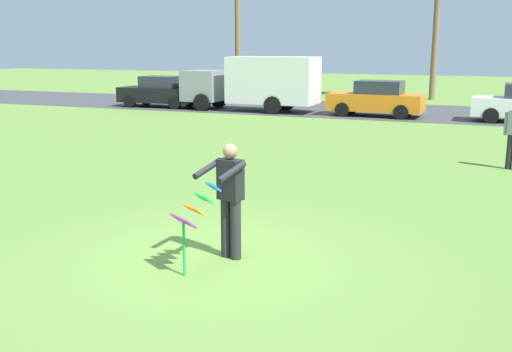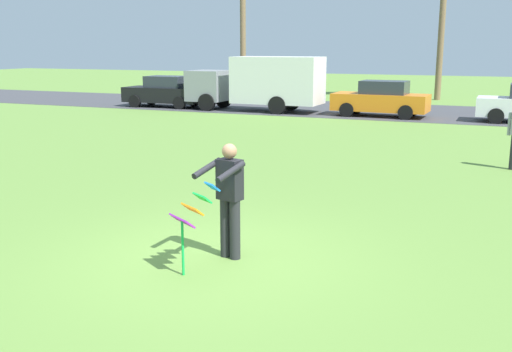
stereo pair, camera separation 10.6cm
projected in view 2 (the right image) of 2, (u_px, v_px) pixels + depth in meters
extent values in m
plane|color=olive|center=(214.00, 258.00, 8.90)|extent=(120.00, 120.00, 0.00)
cube|color=#424247|center=(417.00, 112.00, 28.48)|extent=(120.00, 8.00, 0.01)
cylinder|color=#26262B|center=(235.00, 230.00, 8.79)|extent=(0.16, 0.16, 0.90)
cylinder|color=#26262B|center=(226.00, 228.00, 8.89)|extent=(0.16, 0.16, 0.90)
cube|color=black|center=(230.00, 179.00, 8.68)|extent=(0.40, 0.30, 0.60)
sphere|color=#9E7051|center=(229.00, 151.00, 8.59)|extent=(0.22, 0.22, 0.22)
cylinder|color=black|center=(231.00, 172.00, 8.32)|extent=(0.23, 0.59, 0.24)
cylinder|color=black|center=(207.00, 168.00, 8.57)|extent=(0.23, 0.59, 0.24)
cube|color=blue|center=(212.00, 187.00, 8.26)|extent=(0.26, 0.24, 0.12)
cube|color=green|center=(202.00, 198.00, 8.20)|extent=(0.35, 0.29, 0.12)
cube|color=orange|center=(192.00, 209.00, 8.14)|extent=(0.43, 0.34, 0.12)
cube|color=purple|center=(182.00, 221.00, 8.07)|extent=(0.51, 0.39, 0.12)
cylinder|color=green|center=(183.00, 248.00, 8.16)|extent=(0.04, 0.04, 0.78)
cube|color=black|center=(165.00, 95.00, 30.88)|extent=(4.24, 1.79, 0.76)
cube|color=#282D38|center=(167.00, 82.00, 30.68)|extent=(2.05, 1.44, 0.60)
cylinder|color=black|center=(135.00, 101.00, 30.68)|extent=(0.64, 0.23, 0.64)
cylinder|color=black|center=(151.00, 99.00, 32.14)|extent=(0.64, 0.23, 0.64)
cylinder|color=black|center=(179.00, 103.00, 29.75)|extent=(0.64, 0.23, 0.64)
cylinder|color=black|center=(194.00, 100.00, 31.22)|extent=(0.64, 0.23, 0.64)
cube|color=gray|center=(209.00, 86.00, 29.82)|extent=(1.82, 1.92, 1.50)
cube|color=silver|center=(278.00, 80.00, 28.33)|extent=(4.22, 2.04, 2.20)
cylinder|color=black|center=(207.00, 102.00, 29.02)|extent=(0.84, 0.29, 0.84)
cylinder|color=black|center=(223.00, 99.00, 30.68)|extent=(0.84, 0.29, 0.84)
cylinder|color=black|center=(277.00, 105.00, 27.60)|extent=(0.84, 0.29, 0.84)
cylinder|color=black|center=(291.00, 102.00, 29.25)|extent=(0.84, 0.29, 0.84)
cube|color=orange|center=(380.00, 102.00, 26.67)|extent=(4.26, 1.86, 0.76)
cube|color=#282D38|center=(384.00, 88.00, 26.47)|extent=(2.07, 1.47, 0.60)
cylinder|color=black|center=(347.00, 110.00, 26.56)|extent=(0.65, 0.24, 0.64)
cylinder|color=black|center=(356.00, 107.00, 27.99)|extent=(0.65, 0.24, 0.64)
cylinder|color=black|center=(406.00, 112.00, 25.49)|extent=(0.65, 0.24, 0.64)
cylinder|color=black|center=(413.00, 109.00, 26.92)|extent=(0.65, 0.24, 0.64)
cylinder|color=black|center=(496.00, 116.00, 24.19)|extent=(0.64, 0.23, 0.64)
cylinder|color=black|center=(497.00, 112.00, 25.64)|extent=(0.64, 0.23, 0.64)
cylinder|color=brown|center=(243.00, 25.00, 37.26)|extent=(0.36, 0.36, 8.78)
cylinder|color=brown|center=(442.00, 22.00, 34.14)|extent=(0.36, 0.36, 8.91)
cylinder|color=gray|center=(510.00, 124.00, 15.14)|extent=(0.09, 0.09, 0.58)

